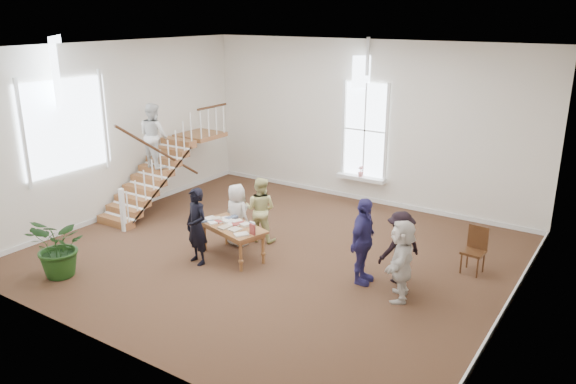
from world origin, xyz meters
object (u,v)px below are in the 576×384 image
Objects in this scene: police_officer at (197,226)px; side_chair at (475,247)px; woman_cluster_a at (363,241)px; library_table at (232,229)px; elderly_woman at (237,215)px; person_yellow at (260,209)px; floor_plant at (60,247)px; woman_cluster_b at (400,247)px; woman_cluster_c at (402,260)px.

side_chair is (5.10, 2.84, -0.29)m from police_officer.
police_officer is at bearing 103.99° from woman_cluster_a.
elderly_woman is (-0.32, 0.59, 0.07)m from library_table.
police_officer is 1.08× the size of person_yellow.
person_yellow is (-0.02, 1.09, 0.11)m from library_table.
person_yellow is 1.18× the size of floor_plant.
floor_plant is 8.51m from side_chair.
woman_cluster_a reaches higher than library_table.
woman_cluster_b is 1.50× the size of side_chair.
woman_cluster_a is 6.11m from floor_plant.
woman_cluster_c is 2.12m from side_chair.
woman_cluster_b reaches higher than floor_plant.
person_yellow is at bearing -161.87° from side_chair.
woman_cluster_b is (0.60, 0.45, -0.14)m from woman_cluster_a.
police_officer is 3.54m from woman_cluster_a.
floor_plant is at bearing 69.67° from elderly_woman.
woman_cluster_c is at bearing -108.38° from side_chair.
woman_cluster_a reaches higher than elderly_woman.
person_yellow is (0.30, 0.50, 0.04)m from elderly_woman.
woman_cluster_a reaches higher than person_yellow.
woman_cluster_c is at bearing 25.53° from floor_plant.
woman_cluster_b is at bearing 35.79° from police_officer.
person_yellow is at bearing 107.14° from library_table.
woman_cluster_b is (3.96, 1.56, -0.10)m from police_officer.
woman_cluster_c is 1.20× the size of floor_plant.
person_yellow is 1.05× the size of woman_cluster_b.
woman_cluster_c is at bearing -106.75° from woman_cluster_a.
library_table is 3.85m from woman_cluster_c.
woman_cluster_b is at bearing 30.21° from library_table.
library_table is 1.04× the size of police_officer.
woman_cluster_b is 1.13× the size of floor_plant.
woman_cluster_a is at bearing -130.00° from side_chair.
woman_cluster_a is 2.48m from side_chair.
woman_cluster_a reaches higher than side_chair.
woman_cluster_c is at bearing 26.36° from police_officer.
floor_plant is (-1.87, -2.02, -0.18)m from police_officer.
woman_cluster_a is 0.76m from woman_cluster_b.
woman_cluster_b is 0.94× the size of woman_cluster_c.
floor_plant is at bearing -118.42° from police_officer.
police_officer is at bearing -39.33° from woman_cluster_b.
person_yellow is 0.98× the size of woman_cluster_c.
woman_cluster_b reaches higher than library_table.
woman_cluster_a is at bearing 30.88° from floor_plant.
person_yellow is 4.83m from side_chair.
person_yellow reaches higher than side_chair.
woman_cluster_b is (3.54, 0.90, 0.08)m from library_table.
person_yellow is 1.57× the size of side_chair.
person_yellow is at bearing 58.95° from floor_plant.
library_table is 3.53m from floor_plant.
woman_cluster_b reaches higher than side_chair.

